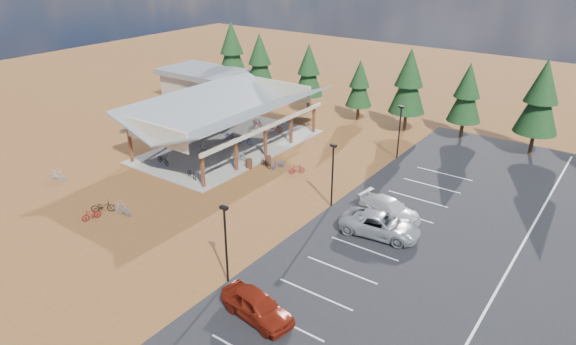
{
  "coord_description": "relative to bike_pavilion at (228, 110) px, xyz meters",
  "views": [
    {
      "loc": [
        22.92,
        -28.69,
        18.77
      ],
      "look_at": [
        0.73,
        2.16,
        1.68
      ],
      "focal_mm": 32.0,
      "sensor_mm": 36.0,
      "label": 1
    }
  ],
  "objects": [
    {
      "name": "ground",
      "position": [
        10.0,
        -7.0,
        -3.82
      ],
      "size": [
        140.0,
        140.0,
        0.0
      ],
      "primitive_type": "plane",
      "color": "brown",
      "rests_on": "ground"
    },
    {
      "name": "asphalt_lot",
      "position": [
        28.5,
        -4.0,
        -3.8
      ],
      "size": [
        27.0,
        44.0,
        0.04
      ],
      "primitive_type": "cube",
      "color": "black",
      "rests_on": "ground"
    },
    {
      "name": "concrete_pad",
      "position": [
        0.0,
        0.0,
        -3.77
      ],
      "size": [
        10.6,
        18.6,
        0.1
      ],
      "primitive_type": "cube",
      "color": "gray",
      "rests_on": "ground"
    },
    {
      "name": "bike_pavilion",
      "position": [
        0.0,
        0.0,
        0.0
      ],
      "size": [
        11.65,
        19.4,
        4.97
      ],
      "color": "#5F291B",
      "rests_on": "concrete_pad"
    },
    {
      "name": "outbuilding",
      "position": [
        -14.0,
        11.0,
        -1.8
      ],
      "size": [
        11.0,
        7.0,
        3.9
      ],
      "color": "#ADA593",
      "rests_on": "ground"
    },
    {
      "name": "lamp_post_0",
      "position": [
        15.0,
        -17.0,
        -0.85
      ],
      "size": [
        0.5,
        0.25,
        5.14
      ],
      "color": "black",
      "rests_on": "ground"
    },
    {
      "name": "lamp_post_1",
      "position": [
        15.0,
        -5.0,
        -0.85
      ],
      "size": [
        0.5,
        0.25,
        5.14
      ],
      "color": "black",
      "rests_on": "ground"
    },
    {
      "name": "lamp_post_2",
      "position": [
        15.0,
        7.0,
        -0.85
      ],
      "size": [
        0.5,
        0.25,
        5.14
      ],
      "color": "black",
      "rests_on": "ground"
    },
    {
      "name": "trash_bin_0",
      "position": [
        5.13,
        -3.11,
        -3.37
      ],
      "size": [
        0.6,
        0.6,
        0.9
      ],
      "primitive_type": "cylinder",
      "color": "#462619",
      "rests_on": "ground"
    },
    {
      "name": "trash_bin_1",
      "position": [
        6.09,
        -1.56,
        -3.37
      ],
      "size": [
        0.6,
        0.6,
        0.9
      ],
      "primitive_type": "cylinder",
      "color": "#462619",
      "rests_on": "ground"
    },
    {
      "name": "pine_0",
      "position": [
        -13.12,
        15.58,
        1.97
      ],
      "size": [
        4.07,
        4.07,
        9.48
      ],
      "color": "#382314",
      "rests_on": "ground"
    },
    {
      "name": "pine_1",
      "position": [
        -7.33,
        14.23,
        1.5
      ],
      "size": [
        3.74,
        3.74,
        8.72
      ],
      "color": "#382314",
      "rests_on": "ground"
    },
    {
      "name": "pine_2",
      "position": [
        -0.26,
        14.65,
        1.12
      ],
      "size": [
        3.48,
        3.48,
        8.1
      ],
      "color": "#382314",
      "rests_on": "ground"
    },
    {
      "name": "pine_3",
      "position": [
        6.35,
        15.07,
        0.43
      ],
      "size": [
        2.99,
        2.99,
        6.97
      ],
      "color": "#382314",
      "rests_on": "ground"
    },
    {
      "name": "pine_4",
      "position": [
        12.4,
        14.51,
        1.67
      ],
      "size": [
        3.86,
        3.86,
        9.0
      ],
      "color": "#382314",
      "rests_on": "ground"
    },
    {
      "name": "pine_5",
      "position": [
        18.12,
        15.89,
        1.05
      ],
      "size": [
        3.43,
        3.43,
        7.98
      ],
      "color": "#382314",
      "rests_on": "ground"
    },
    {
      "name": "pine_6",
      "position": [
        25.03,
        15.46,
        1.85
      ],
      "size": [
        3.99,
        3.99,
        9.28
      ],
      "color": "#382314",
      "rests_on": "ground"
    },
    {
      "name": "bike_0",
      "position": [
        -1.79,
        -7.13,
        -3.27
      ],
      "size": [
        1.8,
        0.86,
        0.91
      ],
      "primitive_type": "imported",
      "rotation": [
        0.0,
        0.0,
        1.42
      ],
      "color": "black",
      "rests_on": "concrete_pad"
    },
    {
      "name": "bike_1",
      "position": [
        -0.85,
        -2.86,
        -3.26
      ],
      "size": [
        1.61,
        0.86,
        0.93
      ],
      "primitive_type": "imported",
      "rotation": [
        0.0,
        0.0,
        1.28
      ],
      "color": "gray",
      "rests_on": "concrete_pad"
    },
    {
      "name": "bike_2",
      "position": [
        -1.12,
        1.3,
        -3.31
      ],
      "size": [
        1.66,
        0.86,
        0.83
      ],
      "primitive_type": "imported",
      "rotation": [
        0.0,
        0.0,
        1.37
      ],
      "color": "navy",
      "rests_on": "concrete_pad"
    },
    {
      "name": "bike_3",
      "position": [
        -1.34,
        6.11,
        -3.22
      ],
      "size": [
        1.76,
        0.89,
        1.02
      ],
      "primitive_type": "imported",
      "rotation": [
        0.0,
        0.0,
        1.32
      ],
      "color": "maroon",
      "rests_on": "concrete_pad"
    },
    {
      "name": "bike_4",
      "position": [
        2.6,
        -7.8,
        -3.31
      ],
      "size": [
        1.66,
        0.98,
        0.82
      ],
      "primitive_type": "imported",
      "rotation": [
        0.0,
        0.0,
        1.27
      ],
      "color": "black",
      "rests_on": "concrete_pad"
    },
    {
      "name": "bike_5",
      "position": [
        3.4,
        -2.47,
        -3.16
      ],
      "size": [
        1.89,
        0.65,
        1.12
      ],
      "primitive_type": "imported",
      "rotation": [
        0.0,
        0.0,
        1.64
      ],
      "color": "#95969D",
      "rests_on": "concrete_pad"
    },
    {
      "name": "bike_6",
      "position": [
        1.03,
        1.13,
        -3.24
      ],
      "size": [
        1.93,
        0.98,
        0.97
      ],
      "primitive_type": "imported",
      "rotation": [
        0.0,
        0.0,
        1.76
      ],
      "color": "#224596",
      "rests_on": "concrete_pad"
    },
    {
      "name": "bike_7",
      "position": [
        1.26,
        5.83,
        -3.2
      ],
      "size": [
        1.82,
        1.0,
        1.05
      ],
      "primitive_type": "imported",
      "rotation": [
        0.0,
        0.0,
        1.88
      ],
      "color": "maroon",
      "rests_on": "concrete_pad"
    },
    {
      "name": "bike_9",
      "position": [
        -6.56,
        -14.75,
        -3.33
      ],
      "size": [
        1.68,
        1.06,
        0.98
      ],
      "primitive_type": "imported",
      "rotation": [
        0.0,
        0.0,
        1.97
      ],
      "color": "#999BA2",
      "rests_on": "ground"
    },
    {
      "name": "bike_11",
      "position": [
        1.74,
        -17.2,
        -3.38
      ],
      "size": [
        0.74,
        1.53,
        0.89
      ],
      "primitive_type": "imported",
      "rotation": [
        0.0,
        0.0,
        -0.23
      ],
      "color": "maroon",
      "rests_on": "ground"
    },
    {
      "name": "bike_12",
      "position": [
        1.39,
        -15.95,
        -3.36
      ],
      "size": [
        1.7,
        1.68,
        0.93
      ],
      "primitive_type": "imported",
      "rotation": [
        0.0,
        0.0,
        2.34
      ],
      "color": "black",
      "rests_on": "ground"
    },
    {
      "name": "bike_13",
      "position": [
        3.02,
        -15.41,
        -3.27
      ],
      "size": [
        1.86,
        0.58,
        1.11
      ],
      "primitive_type": "imported",
      "rotation": [
        0.0,
        0.0,
        4.75
      ],
      "color": "gray",
      "rests_on": "ground"
    },
    {
      "name": "bike_14",
      "position": [
        7.28,
        -1.54,
        -3.39
      ],
      "size": [
        0.89,
        1.72,
        0.86
      ],
      "primitive_type": "imported",
      "rotation": [
        0.0,
        0.0,
        -0.2
      ],
      "color": "#204497",
      "rests_on": "ground"
    },
    {
      "name": "bike_15",
      "position": [
        9.33,
        -1.57,
        -3.38
      ],
      "size": [
        1.24,
        1.41,
        0.88
      ],
      "primitive_type": "imported",
      "rotation": [
        0.0,
        0.0,
        2.47
      ],
      "color": "maroon",
      "rests_on": "ground"
    },
    {
      "name": "bike_16",
      "position": [
        6.13,
        -1.97,
        -3.41
      ],
      "size": [
        1.68,
        1.01,
        0.83
      ],
      "primitive_type": "imported",
      "rotation": [
        0.0,
        0.0,
        4.4
      ],
      "color": "black",
      "rests_on": "ground"
    },
    {
      "name": "car_0",
      "position": [
        18.51,
        -18.53,
        -3.01
      ],
      "size": [
        4.8,
        2.51,
        1.56
      ],
      "primitive_type": "imported",
      "rotation": [
        0.0,
        0.0,
        1.42
      ],
      "color": "maroon",
      "rests_on": "asphalt_lot"
    },
    {
      "name": "car_2",
      "position": [
        20.0,
        -6.73,
        -3.0
      ],
      "size": [
        5.92,
        3.34,
        1.56
      ],
      "primitive_type": "imported",
      "rotation": [
        0.0,
        0.0,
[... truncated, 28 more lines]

